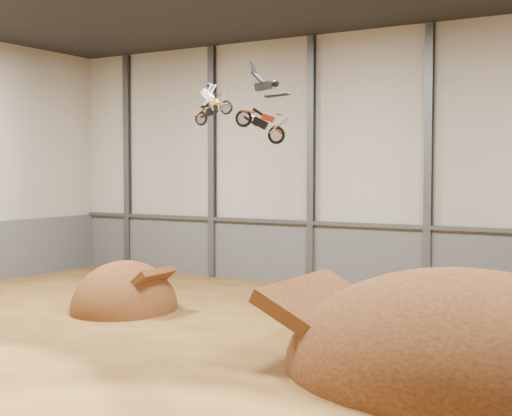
{
  "coord_description": "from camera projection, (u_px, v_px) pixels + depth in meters",
  "views": [
    {
      "loc": [
        14.22,
        -21.12,
        6.46
      ],
      "look_at": [
        -0.56,
        4.0,
        4.93
      ],
      "focal_mm": 50.0,
      "sensor_mm": 36.0,
      "label": 1
    }
  ],
  "objects": [
    {
      "name": "floor",
      "position": [
        213.0,
        350.0,
        25.71
      ],
      "size": [
        40.0,
        40.0,
        0.0
      ],
      "primitive_type": "plane",
      "color": "#533516",
      "rests_on": "ground"
    },
    {
      "name": "back_wall",
      "position": [
        369.0,
        161.0,
        38.26
      ],
      "size": [
        40.0,
        0.1,
        14.0
      ],
      "primitive_type": "cube",
      "color": "#B3AB9E",
      "rests_on": "ground"
    },
    {
      "name": "lower_band_back",
      "position": [
        367.0,
        258.0,
        38.45
      ],
      "size": [
        39.8,
        0.18,
        3.5
      ],
      "primitive_type": "cube",
      "color": "#575A5F",
      "rests_on": "ground"
    },
    {
      "name": "steel_rail",
      "position": [
        366.0,
        225.0,
        38.22
      ],
      "size": [
        39.8,
        0.35,
        0.2
      ],
      "primitive_type": "cube",
      "color": "#47494F",
      "rests_on": "lower_band_back"
    },
    {
      "name": "steel_column_0",
      "position": [
        128.0,
        162.0,
        46.53
      ],
      "size": [
        0.4,
        0.36,
        13.9
      ],
      "primitive_type": "cube",
      "color": "#47494F",
      "rests_on": "ground"
    },
    {
      "name": "steel_column_1",
      "position": [
        212.0,
        162.0,
        43.15
      ],
      "size": [
        0.4,
        0.36,
        13.9
      ],
      "primitive_type": "cube",
      "color": "#47494F",
      "rests_on": "ground"
    },
    {
      "name": "steel_column_2",
      "position": [
        311.0,
        161.0,
        39.77
      ],
      "size": [
        0.4,
        0.36,
        13.9
      ],
      "primitive_type": "cube",
      "color": "#47494F",
      "rests_on": "ground"
    },
    {
      "name": "steel_column_3",
      "position": [
        429.0,
        160.0,
        36.4
      ],
      "size": [
        0.4,
        0.36,
        13.9
      ],
      "primitive_type": "cube",
      "color": "#47494F",
      "rests_on": "ground"
    },
    {
      "name": "takeoff_ramp",
      "position": [
        125.0,
        310.0,
        32.96
      ],
      "size": [
        4.63,
        5.34,
        4.63
      ],
      "primitive_type": "ellipsoid",
      "color": "#402110",
      "rests_on": "ground"
    },
    {
      "name": "landing_ramp",
      "position": [
        462.0,
        374.0,
        22.67
      ],
      "size": [
        11.63,
        10.29,
        6.71
      ],
      "primitive_type": "ellipsoid",
      "color": "#402110",
      "rests_on": "ground"
    },
    {
      "name": "fmx_rider_a",
      "position": [
        216.0,
        99.0,
        29.05
      ],
      "size": [
        2.33,
        0.76,
        2.2
      ],
      "primitive_type": null,
      "rotation": [
        0.0,
        -0.32,
        0.02
      ],
      "color": "orange"
    },
    {
      "name": "fmx_rider_b",
      "position": [
        256.0,
        102.0,
        26.2
      ],
      "size": [
        3.61,
        1.48,
        3.35
      ],
      "primitive_type": null,
      "rotation": [
        0.0,
        0.47,
        0.2
      ],
      "color": "red"
    }
  ]
}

